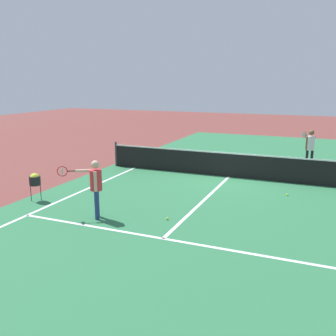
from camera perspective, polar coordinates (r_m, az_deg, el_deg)
ground_plane at (r=14.80m, az=9.21°, el=-1.35°), size 60.00×60.00×0.00m
court_surface_inbounds at (r=14.80m, az=9.21°, el=-1.34°), size 10.62×24.40×0.00m
line_sideline_left at (r=11.50m, az=-19.02°, el=-6.06°), size 0.10×11.89×0.01m
line_service_near at (r=9.01m, az=-0.75°, el=-10.66°), size 8.22×0.10×0.01m
line_center_service at (r=11.82m, az=5.48°, el=-4.88°), size 0.10×6.40×0.01m
net at (r=14.68m, az=9.28°, el=0.52°), size 10.15×0.09×1.07m
player_near at (r=10.17m, az=-11.03°, el=-2.23°), size 1.15×0.58×1.60m
player_far at (r=16.78m, az=20.75°, el=3.31°), size 0.60×1.17×1.68m
ball_hopper at (r=12.26m, az=-19.56°, el=-1.67°), size 0.34×0.34×0.87m
tennis_ball_mid_court at (r=10.15m, az=-0.12°, el=-7.70°), size 0.07×0.07×0.07m
tennis_ball_near_net at (r=12.81m, az=17.65°, el=-3.89°), size 0.07×0.07×0.07m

